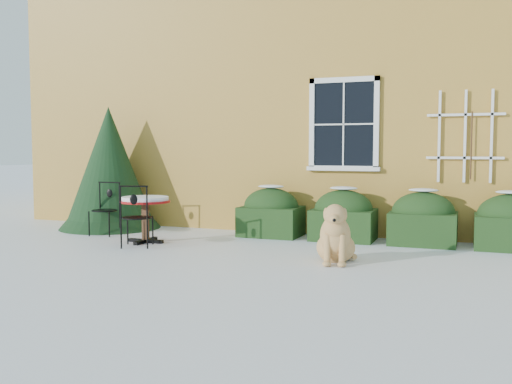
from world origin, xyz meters
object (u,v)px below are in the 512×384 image
at_px(evergreen_shrub, 110,180).
at_px(dog, 335,238).
at_px(patio_chair_near, 136,216).
at_px(patio_chair_far, 106,209).
at_px(bistro_table, 145,204).

distance_m(evergreen_shrub, dog, 5.30).
distance_m(patio_chair_near, dog, 3.23).
relative_size(evergreen_shrub, dog, 2.50).
height_order(evergreen_shrub, dog, evergreen_shrub).
bearing_deg(evergreen_shrub, patio_chair_far, -59.97).
xyz_separation_m(patio_chair_near, dog, (3.22, -0.16, -0.15)).
xyz_separation_m(evergreen_shrub, bistro_table, (1.59, -1.29, -0.32)).
relative_size(patio_chair_far, dog, 1.00).
xyz_separation_m(bistro_table, dog, (3.32, -0.59, -0.30)).
bearing_deg(dog, patio_chair_far, 156.00).
relative_size(evergreen_shrub, patio_chair_near, 2.40).
bearing_deg(dog, patio_chair_near, 166.82).
distance_m(evergreen_shrub, patio_chair_near, 2.45).
relative_size(evergreen_shrub, patio_chair_far, 2.49).
xyz_separation_m(evergreen_shrub, patio_chair_far, (0.45, -0.79, -0.48)).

